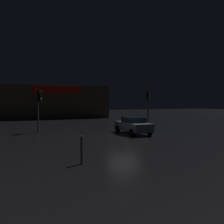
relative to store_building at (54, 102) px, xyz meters
The scene contains 6 objects.
ground_plane 25.60m from the store_building, 85.38° to the right, with size 120.00×120.00×0.00m, color black.
store_building is the anchor object (origin of this frame).
traffic_signal_main 20.63m from the store_building, 67.83° to the right, with size 0.42×0.42×4.00m.
traffic_signal_opposite 20.62m from the store_building, 101.52° to the right, with size 0.43×0.41×3.80m.
car_far 24.68m from the store_building, 82.13° to the right, with size 1.99×4.26×1.46m.
bollard_kerb_a 33.10m from the store_building, 95.75° to the right, with size 0.12×0.12×1.27m, color #595B60.
Camera 1 is at (-8.03, -18.19, 2.81)m, focal length 39.57 mm.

